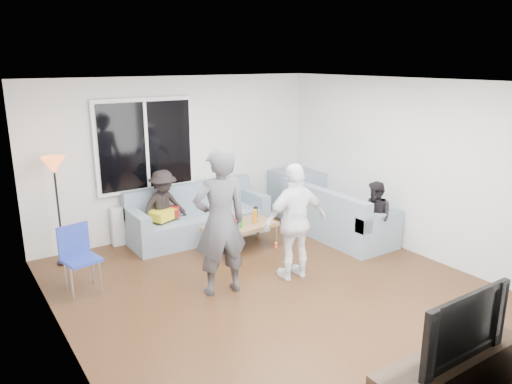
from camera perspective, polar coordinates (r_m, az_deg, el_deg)
floor at (r=6.36m, az=2.30°, el=-11.57°), size 5.00×5.50×0.04m
ceiling at (r=5.68m, az=2.59°, el=12.95°), size 5.00×5.50×0.04m
wall_back at (r=8.22m, az=-9.04°, el=4.23°), size 5.00×0.04×2.60m
wall_front at (r=4.11m, az=26.09°, el=-8.53°), size 5.00×0.04×2.60m
wall_left at (r=4.90m, az=-22.19°, el=-4.34°), size 0.04×5.50×2.60m
wall_right at (r=7.60m, az=17.99°, el=2.77°), size 0.04×5.50×2.60m
window_frame at (r=7.88m, az=-12.84°, el=5.41°), size 1.62×0.06×1.47m
window_glass at (r=7.84m, az=-12.74°, el=5.37°), size 1.50×0.02×1.35m
window_mullion at (r=7.83m, az=-12.71°, el=5.36°), size 0.05×0.03×1.35m
radiator at (r=8.14m, az=-12.23°, el=-3.26°), size 1.30×0.12×0.62m
potted_plant at (r=8.08m, az=-10.44°, el=0.24°), size 0.22×0.20×0.34m
vase at (r=7.95m, az=-13.20°, el=-0.76°), size 0.20×0.20×0.17m
sofa_back_section at (r=8.03m, az=-6.73°, el=-2.39°), size 2.30×0.85×0.85m
sofa_right_section at (r=8.14m, az=9.55°, el=-2.26°), size 2.00×0.85×0.85m
sofa_corner at (r=9.14m, az=5.10°, el=-0.17°), size 0.85×0.85×0.85m
cushion_yellow at (r=7.73m, az=-11.01°, el=-2.62°), size 0.48×0.45×0.14m
cushion_red at (r=7.85m, az=-10.30°, el=-2.30°), size 0.45×0.42×0.13m
coffee_table at (r=7.55m, az=-1.84°, el=-5.28°), size 1.15×0.71×0.40m
pitcher at (r=7.36m, az=-2.59°, el=-3.48°), size 0.17×0.17×0.17m
side_chair at (r=6.49m, az=-19.80°, el=-7.58°), size 0.47×0.47×0.86m
floor_lamp at (r=7.37m, az=-22.15°, el=-2.18°), size 0.32×0.32×1.56m
player_left at (r=5.96m, az=-4.25°, el=-3.55°), size 0.74×0.54×1.86m
player_right at (r=6.42m, az=4.65°, el=-3.52°), size 0.96×0.48×1.57m
spectator_right at (r=7.56m, az=13.83°, el=-2.90°), size 0.49×0.58×1.09m
spectator_back at (r=7.77m, az=-10.78°, el=-1.81°), size 0.83×0.54×1.20m
tv_console at (r=4.75m, az=21.61°, el=-19.57°), size 1.60×0.40×0.44m
television at (r=4.48m, az=22.28°, el=-14.01°), size 1.06×0.14×0.61m
bottle_c at (r=7.54m, az=-2.08°, el=-2.84°), size 0.07×0.07×0.21m
bottle_d at (r=7.51m, az=-0.13°, el=-2.88°), size 0.07×0.07×0.22m
bottle_b at (r=7.32m, az=-1.91°, el=-3.31°), size 0.08×0.08×0.23m
bottle_a at (r=7.39m, az=-4.61°, el=-3.21°), size 0.07×0.07×0.22m
bottle_e at (r=7.78m, az=-0.05°, el=-2.35°), size 0.07×0.07×0.18m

